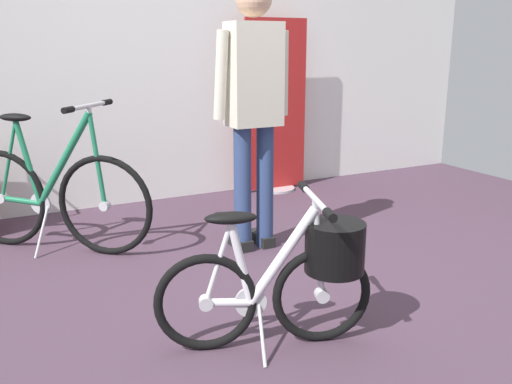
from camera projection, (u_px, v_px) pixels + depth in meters
name	position (u px, v px, depth m)	size (l,w,h in m)	color
ground_plane	(300.00, 299.00, 2.90)	(6.44, 6.44, 0.00)	#473342
back_wall	(156.00, 19.00, 4.46)	(6.44, 0.10, 2.97)	white
floor_banner_stand	(276.00, 116.00, 4.93)	(0.60, 0.36, 1.51)	#B7B7BC
folding_bike_foreground	(294.00, 271.00, 2.39)	(0.91, 0.51, 0.68)	black
display_bike_left	(52.00, 196.00, 3.52)	(1.06, 0.93, 0.96)	black
visitor_near_wall	(254.00, 102.00, 3.40)	(0.54, 0.28, 1.66)	navy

